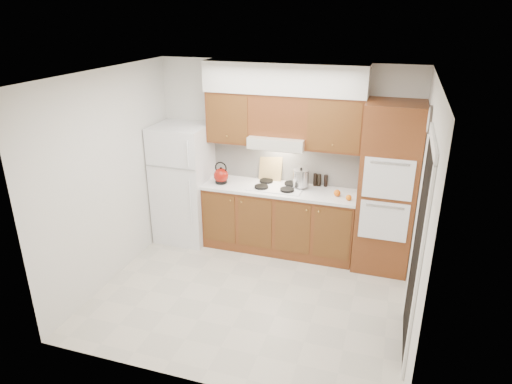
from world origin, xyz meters
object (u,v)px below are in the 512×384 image
stock_pot (301,178)px  oven_cabinet (387,189)px  fridge (184,183)px  kettle (221,176)px

stock_pot → oven_cabinet: bearing=-5.2°
oven_cabinet → fridge: bearing=-179.3°
kettle → stock_pot: (1.10, 0.16, 0.03)m
oven_cabinet → stock_pot: size_ratio=9.74×
fridge → stock_pot: (1.70, 0.14, 0.22)m
oven_cabinet → stock_pot: bearing=174.8°
oven_cabinet → kettle: (-2.25, -0.06, -0.05)m
fridge → kettle: (0.60, -0.02, 0.19)m
fridge → stock_pot: size_ratio=7.61×
fridge → oven_cabinet: 2.86m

